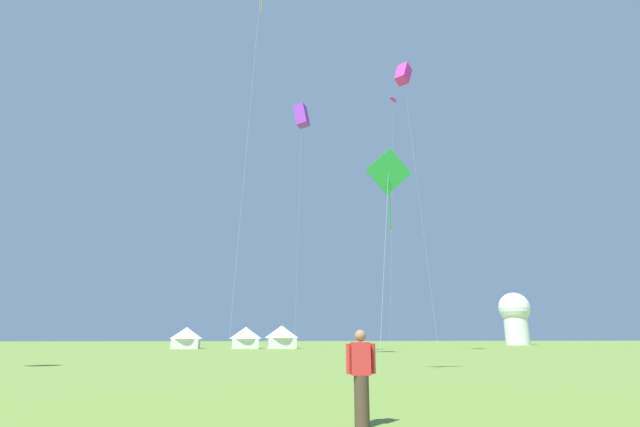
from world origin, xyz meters
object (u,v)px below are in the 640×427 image
at_px(observatory_dome, 515,316).
at_px(kite_magenta_box, 403,74).
at_px(kite_purple_box, 302,116).
at_px(festival_tent_center, 282,336).
at_px(festival_tent_right, 186,337).
at_px(kite_green_diamond, 389,174).
at_px(kite_magenta_parafoil, 393,101).
at_px(person_spectator, 361,378).
at_px(festival_tent_left, 246,337).

bearing_deg(observatory_dome, kite_magenta_box, -131.62).
relative_size(kite_purple_box, festival_tent_center, 5.80).
xyz_separation_m(kite_purple_box, kite_magenta_box, (12.53, -1.97, 5.73)).
bearing_deg(kite_purple_box, festival_tent_right, 125.53).
relative_size(kite_green_diamond, festival_tent_center, 2.18).
distance_m(kite_magenta_box, festival_tent_right, 46.58).
xyz_separation_m(kite_magenta_parafoil, festival_tent_center, (-14.37, 12.89, -32.62)).
distance_m(kite_magenta_parafoil, festival_tent_right, 45.00).
height_order(kite_purple_box, kite_green_diamond, kite_purple_box).
height_order(kite_magenta_box, observatory_dome, kite_magenta_box).
relative_size(kite_magenta_box, person_spectator, 20.18).
xyz_separation_m(kite_purple_box, festival_tent_center, (-0.31, 19.54, -25.82)).
distance_m(kite_purple_box, festival_tent_left, 32.95).
relative_size(kite_magenta_parafoil, person_spectator, 20.26).
height_order(kite_green_diamond, observatory_dome, kite_green_diamond).
distance_m(kite_magenta_parafoil, festival_tent_center, 37.91).
bearing_deg(festival_tent_right, kite_magenta_parafoil, -24.71).
bearing_deg(festival_tent_left, kite_purple_box, -74.07).
distance_m(kite_green_diamond, festival_tent_center, 49.51).
bearing_deg(kite_magenta_parafoil, kite_magenta_box, -100.03).
relative_size(kite_purple_box, kite_green_diamond, 2.66).
bearing_deg(festival_tent_center, person_spectator, -93.07).
relative_size(person_spectator, observatory_dome, 0.16).
xyz_separation_m(kite_purple_box, festival_tent_left, (-5.58, 19.54, -25.94)).
bearing_deg(kite_green_diamond, festival_tent_center, 91.68).
distance_m(kite_green_diamond, kite_magenta_box, 38.00).
distance_m(festival_tent_right, festival_tent_left, 8.38).
bearing_deg(kite_purple_box, observatory_dome, 38.93).
height_order(kite_green_diamond, festival_tent_left, kite_green_diamond).
distance_m(kite_magenta_box, observatory_dome, 63.50).
xyz_separation_m(kite_green_diamond, festival_tent_center, (-1.44, 48.88, -7.79)).
xyz_separation_m(kite_magenta_box, festival_tent_center, (-12.84, 21.51, -31.56)).
xyz_separation_m(person_spectator, festival_tent_center, (3.28, 61.18, 0.96)).
bearing_deg(kite_purple_box, kite_green_diamond, -87.80).
bearing_deg(kite_green_diamond, kite_purple_box, 92.20).
distance_m(kite_green_diamond, person_spectator, 15.81).
bearing_deg(festival_tent_left, kite_magenta_parafoil, -33.29).
relative_size(kite_purple_box, observatory_dome, 2.69).
height_order(kite_purple_box, kite_magenta_box, kite_magenta_box).
bearing_deg(festival_tent_right, festival_tent_center, 0.00).
bearing_deg(festival_tent_right, observatory_dome, 18.29).
bearing_deg(kite_magenta_parafoil, festival_tent_left, 146.71).
xyz_separation_m(kite_green_diamond, person_spectator, (-4.72, -12.30, -8.74)).
bearing_deg(person_spectator, kite_purple_box, 85.07).
relative_size(kite_magenta_parafoil, festival_tent_center, 6.99).
xyz_separation_m(person_spectator, festival_tent_right, (-10.36, 61.18, 0.81)).
xyz_separation_m(kite_purple_box, kite_magenta_parafoil, (14.06, 6.65, 6.80)).
bearing_deg(kite_magenta_box, kite_magenta_parafoil, 79.97).
distance_m(festival_tent_center, observatory_dome, 55.35).
xyz_separation_m(kite_magenta_box, person_spectator, (-16.12, -39.67, -32.51)).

